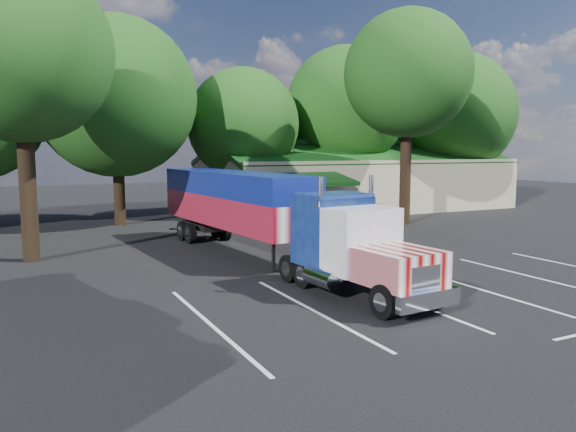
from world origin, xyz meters
name	(u,v)px	position (x,y,z in m)	size (l,w,h in m)	color
ground	(311,264)	(0.00, 0.00, 0.00)	(120.00, 120.00, 0.00)	black
event_hall	(355,181)	(13.74, 17.81, 2.21)	(24.20, 14.12, 5.55)	#C7B394
tree_row_c	(116,97)	(-5.00, 16.20, 8.04)	(10.00, 10.00, 13.05)	black
tree_row_d	(243,124)	(4.00, 17.50, 6.58)	(8.00, 8.00, 10.60)	black
tree_row_e	(346,107)	(13.00, 18.00, 8.09)	(9.60, 9.60, 12.90)	black
tree_row_f	(454,114)	(23.00, 16.80, 7.79)	(10.40, 10.40, 13.00)	black
tree_near_left	(20,52)	(-10.50, 6.00, 8.81)	(7.60, 7.60, 12.65)	black
tree_near_right	(408,74)	(11.50, 8.50, 9.46)	(8.00, 8.00, 13.50)	black
semi_truck	(258,209)	(-1.60, 1.88, 2.23)	(4.01, 18.92, 3.94)	black
woman	(344,243)	(1.60, 0.00, 0.77)	(0.56, 0.37, 1.54)	black
bicycle	(271,227)	(1.80, 8.00, 0.47)	(0.62, 1.77, 0.93)	black
silver_sedan	(300,211)	(5.88, 12.28, 0.77)	(1.64, 4.69, 1.55)	#A7AAAF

